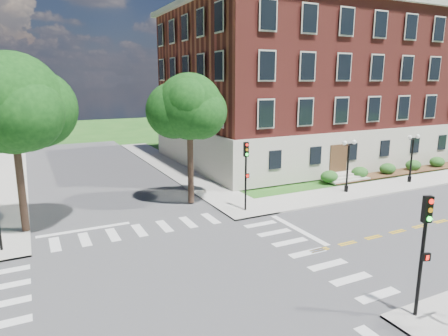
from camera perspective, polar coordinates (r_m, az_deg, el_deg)
name	(u,v)px	position (r m, az deg, el deg)	size (l,w,h in m)	color
ground	(180,283)	(18.99, -6.24, -16.01)	(160.00, 160.00, 0.00)	#1E5317
road_ew	(180,283)	(18.99, -6.24, -15.99)	(90.00, 12.00, 0.01)	#3D3D3F
road_ns	(180,283)	(18.98, -6.24, -15.99)	(12.00, 90.00, 0.01)	#3D3D3F
sidewalk_ne	(275,175)	(38.58, 7.35, -1.06)	(34.00, 34.00, 0.12)	#9E9B93
crosswalk_east	(308,253)	(22.21, 11.85, -11.80)	(2.20, 10.20, 0.02)	silver
stop_bar_east	(298,230)	(25.30, 10.51, -8.65)	(0.40, 5.50, 0.00)	silver
main_building	(308,86)	(47.96, 11.92, 11.41)	(30.60, 22.40, 16.50)	beige
shrub_row	(400,173)	(43.00, 23.85, -0.71)	(18.00, 2.00, 1.30)	#204818
tree_c	(12,104)	(25.74, -28.06, 8.13)	(5.78, 5.78, 10.52)	#312318
tree_d	(189,107)	(28.61, -4.96, 8.67)	(4.72, 4.72, 9.43)	#312318
traffic_signal_se	(424,241)	(16.78, 26.66, -9.31)	(0.37, 0.43, 4.80)	black
traffic_signal_ne	(246,167)	(27.32, 3.16, 0.11)	(0.33, 0.36, 4.80)	black
twin_lamp_west	(348,163)	(33.51, 17.29, 0.72)	(1.36, 0.36, 4.23)	black
twin_lamp_east	(412,155)	(38.85, 25.25, 1.65)	(1.36, 0.36, 4.23)	black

